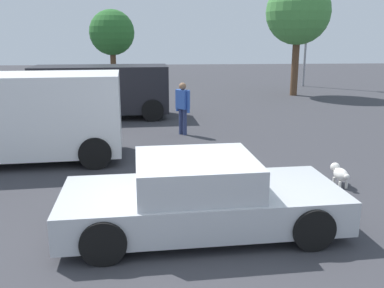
# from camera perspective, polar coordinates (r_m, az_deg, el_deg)

# --- Properties ---
(ground_plane) EXTENTS (80.00, 80.00, 0.00)m
(ground_plane) POSITION_cam_1_polar(r_m,az_deg,el_deg) (6.67, -1.38, -12.35)
(ground_plane) COLOR #38383D
(sedan_foreground) EXTENTS (4.47, 2.12, 1.20)m
(sedan_foreground) POSITION_cam_1_polar(r_m,az_deg,el_deg) (6.63, 1.15, -7.24)
(sedan_foreground) COLOR #B7BABF
(sedan_foreground) RESTS_ON ground_plane
(dog) EXTENTS (0.27, 0.69, 0.43)m
(dog) POSITION_cam_1_polar(r_m,az_deg,el_deg) (9.16, 19.56, -3.78)
(dog) COLOR white
(dog) RESTS_ON ground_plane
(van_white) EXTENTS (5.20, 2.51, 2.14)m
(van_white) POSITION_cam_1_polar(r_m,az_deg,el_deg) (11.01, -23.12, 3.68)
(van_white) COLOR white
(van_white) RESTS_ON ground_plane
(suv_dark) EXTENTS (4.99, 2.28, 1.95)m
(suv_dark) POSITION_cam_1_polar(r_m,az_deg,el_deg) (16.07, -12.23, 7.29)
(suv_dark) COLOR black
(suv_dark) RESTS_ON ground_plane
(pedestrian) EXTENTS (0.45, 0.46, 1.63)m
(pedestrian) POSITION_cam_1_polar(r_m,az_deg,el_deg) (12.98, -1.28, 5.49)
(pedestrian) COLOR navy
(pedestrian) RESTS_ON ground_plane
(light_post_near) EXTENTS (0.44, 0.44, 6.64)m
(light_post_near) POSITION_cam_1_polar(r_m,az_deg,el_deg) (26.77, 15.59, 17.22)
(light_post_near) COLOR gray
(light_post_near) RESTS_ON ground_plane
(tree_back_left) EXTENTS (3.23, 3.23, 5.79)m
(tree_back_left) POSITION_cam_1_polar(r_m,az_deg,el_deg) (22.46, 14.34, 17.03)
(tree_back_left) COLOR brown
(tree_back_left) RESTS_ON ground_plane
(tree_back_center) EXTENTS (3.05, 3.05, 4.77)m
(tree_back_center) POSITION_cam_1_polar(r_m,az_deg,el_deg) (29.73, -10.91, 14.73)
(tree_back_center) COLOR brown
(tree_back_center) RESTS_ON ground_plane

